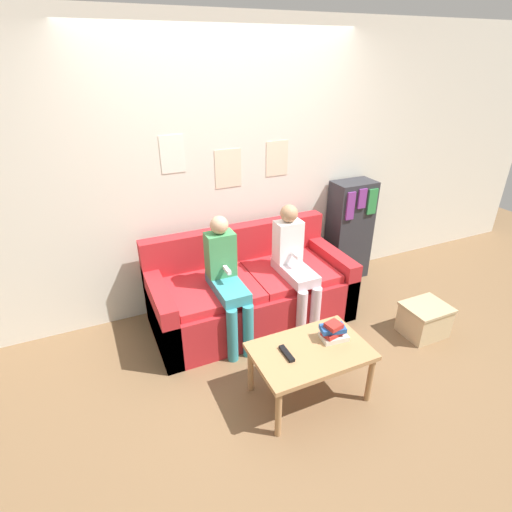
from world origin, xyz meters
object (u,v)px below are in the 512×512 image
person_right (294,263)px  storage_box (424,320)px  couch (250,292)px  person_left (227,278)px  coffee_table (311,355)px  bookshelf (349,230)px  tv_remote (287,353)px

person_right → storage_box: (0.98, -0.67, -0.47)m
couch → storage_box: 1.59m
person_right → person_left: bearing=-179.9°
coffee_table → bookshelf: 1.93m
storage_box → person_left: bearing=157.7°
person_left → bookshelf: bearing=17.8°
coffee_table → person_right: (0.34, 0.87, 0.25)m
couch → coffee_table: bearing=-89.7°
person_right → coffee_table: bearing=-111.5°
person_left → bookshelf: size_ratio=1.02×
person_right → storage_box: size_ratio=2.90×
coffee_table → tv_remote: size_ratio=4.82×
person_left → bookshelf: (1.63, 0.52, -0.07)m
coffee_table → bookshelf: bearing=46.4°
person_left → bookshelf: 1.71m
couch → bookshelf: bookshelf is taller
tv_remote → storage_box: bearing=6.7°
person_left → storage_box: person_left is taller
coffee_table → storage_box: (1.33, 0.20, -0.23)m
tv_remote → storage_box: tv_remote is taller
coffee_table → bookshelf: (1.33, 1.39, 0.18)m
person_right → couch: bearing=150.3°
storage_box → coffee_table: bearing=-171.3°
couch → storage_box: couch is taller
person_left → tv_remote: 0.88m
person_left → storage_box: bearing=-22.3°
couch → bookshelf: (1.33, 0.32, 0.27)m
bookshelf → person_right: bearing=-152.1°
bookshelf → coffee_table: bearing=-133.6°
bookshelf → storage_box: bookshelf is taller
person_left → tv_remote: bearing=-82.3°
couch → person_right: bearing=-29.7°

